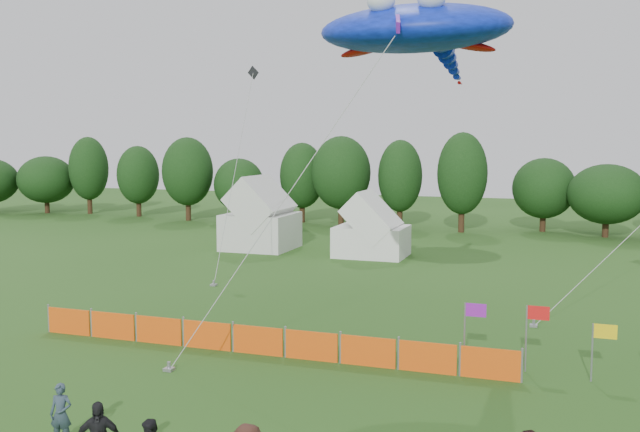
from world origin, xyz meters
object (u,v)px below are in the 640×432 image
(stingray_kite, at_px, (419,31))
(tent_left, at_px, (261,220))
(tent_right, at_px, (372,231))
(spectator_a, at_px, (61,414))
(barrier_fence, at_px, (258,340))

(stingray_kite, bearing_deg, tent_left, 127.55)
(tent_right, bearing_deg, tent_left, 175.98)
(spectator_a, height_order, stingray_kite, stingray_kite)
(barrier_fence, bearing_deg, stingray_kite, 33.67)
(tent_left, relative_size, barrier_fence, 0.25)
(tent_left, bearing_deg, stingray_kite, -52.45)
(spectator_a, bearing_deg, barrier_fence, 65.26)
(tent_left, height_order, tent_right, tent_left)
(barrier_fence, relative_size, stingray_kite, 1.23)
(barrier_fence, distance_m, spectator_a, 8.51)
(tent_left, xyz_separation_m, spectator_a, (8.28, -30.80, -1.27))
(tent_left, relative_size, spectator_a, 3.00)
(barrier_fence, height_order, spectator_a, spectator_a)
(tent_left, bearing_deg, spectator_a, -74.95)
(tent_right, distance_m, spectator_a, 30.24)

